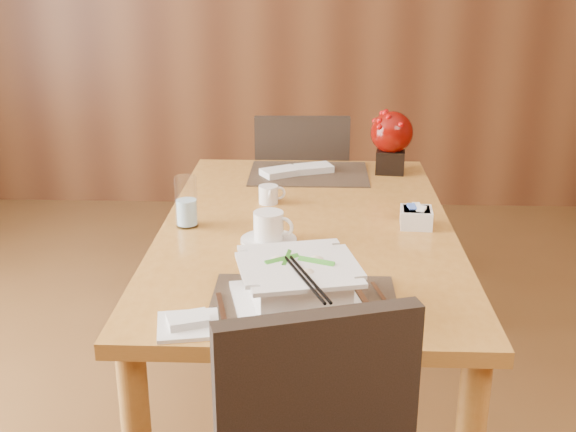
{
  "coord_description": "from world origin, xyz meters",
  "views": [
    {
      "loc": [
        0.02,
        -1.5,
        1.54
      ],
      "look_at": [
        -0.05,
        0.35,
        0.87
      ],
      "focal_mm": 45.0,
      "sensor_mm": 36.0,
      "label": 1
    }
  ],
  "objects_px": {
    "soup_setting": "(298,287)",
    "far_chair": "(301,198)",
    "creamer_jug": "(268,194)",
    "berry_decor": "(391,138)",
    "sugar_caddy": "(416,218)",
    "water_glass": "(186,202)",
    "dining_table": "(307,254)",
    "coffee_cup": "(269,229)",
    "bread_plate": "(188,325)"
  },
  "relations": [
    {
      "from": "soup_setting",
      "to": "water_glass",
      "type": "relative_size",
      "value": 2.23
    },
    {
      "from": "bread_plate",
      "to": "far_chair",
      "type": "bearing_deg",
      "value": 82.31
    },
    {
      "from": "soup_setting",
      "to": "dining_table",
      "type": "bearing_deg",
      "value": 75.76
    },
    {
      "from": "dining_table",
      "to": "coffee_cup",
      "type": "bearing_deg",
      "value": -126.93
    },
    {
      "from": "coffee_cup",
      "to": "far_chair",
      "type": "distance_m",
      "value": 1.17
    },
    {
      "from": "berry_decor",
      "to": "bread_plate",
      "type": "bearing_deg",
      "value": -114.46
    },
    {
      "from": "berry_decor",
      "to": "bread_plate",
      "type": "height_order",
      "value": "berry_decor"
    },
    {
      "from": "dining_table",
      "to": "sugar_caddy",
      "type": "bearing_deg",
      "value": 0.33
    },
    {
      "from": "dining_table",
      "to": "soup_setting",
      "type": "bearing_deg",
      "value": -91.28
    },
    {
      "from": "soup_setting",
      "to": "berry_decor",
      "type": "xyz_separation_m",
      "value": [
        0.33,
        1.16,
        0.08
      ]
    },
    {
      "from": "dining_table",
      "to": "coffee_cup",
      "type": "distance_m",
      "value": 0.23
    },
    {
      "from": "soup_setting",
      "to": "far_chair",
      "type": "relative_size",
      "value": 0.39
    },
    {
      "from": "soup_setting",
      "to": "sugar_caddy",
      "type": "distance_m",
      "value": 0.67
    },
    {
      "from": "dining_table",
      "to": "berry_decor",
      "type": "relative_size",
      "value": 6.3
    },
    {
      "from": "dining_table",
      "to": "creamer_jug",
      "type": "xyz_separation_m",
      "value": [
        -0.13,
        0.21,
        0.13
      ]
    },
    {
      "from": "creamer_jug",
      "to": "far_chair",
      "type": "xyz_separation_m",
      "value": [
        0.1,
        0.78,
        -0.27
      ]
    },
    {
      "from": "far_chair",
      "to": "berry_decor",
      "type": "bearing_deg",
      "value": 129.61
    },
    {
      "from": "dining_table",
      "to": "sugar_caddy",
      "type": "xyz_separation_m",
      "value": [
        0.34,
        0.0,
        0.13
      ]
    },
    {
      "from": "creamer_jug",
      "to": "far_chair",
      "type": "relative_size",
      "value": 0.09
    },
    {
      "from": "berry_decor",
      "to": "bread_plate",
      "type": "distance_m",
      "value": 1.39
    },
    {
      "from": "sugar_caddy",
      "to": "creamer_jug",
      "type": "bearing_deg",
      "value": 156.37
    },
    {
      "from": "dining_table",
      "to": "soup_setting",
      "type": "distance_m",
      "value": 0.59
    },
    {
      "from": "bread_plate",
      "to": "creamer_jug",
      "type": "bearing_deg",
      "value": 81.76
    },
    {
      "from": "berry_decor",
      "to": "far_chair",
      "type": "xyz_separation_m",
      "value": [
        -0.35,
        0.4,
        -0.38
      ]
    },
    {
      "from": "dining_table",
      "to": "bread_plate",
      "type": "distance_m",
      "value": 0.72
    },
    {
      "from": "soup_setting",
      "to": "far_chair",
      "type": "distance_m",
      "value": 1.59
    },
    {
      "from": "berry_decor",
      "to": "far_chair",
      "type": "height_order",
      "value": "berry_decor"
    },
    {
      "from": "creamer_jug",
      "to": "bread_plate",
      "type": "height_order",
      "value": "creamer_jug"
    },
    {
      "from": "sugar_caddy",
      "to": "bread_plate",
      "type": "height_order",
      "value": "sugar_caddy"
    },
    {
      "from": "soup_setting",
      "to": "coffee_cup",
      "type": "xyz_separation_m",
      "value": [
        -0.1,
        0.42,
        -0.02
      ]
    },
    {
      "from": "soup_setting",
      "to": "water_glass",
      "type": "height_order",
      "value": "water_glass"
    },
    {
      "from": "soup_setting",
      "to": "bread_plate",
      "type": "height_order",
      "value": "soup_setting"
    },
    {
      "from": "creamer_jug",
      "to": "berry_decor",
      "type": "height_order",
      "value": "berry_decor"
    },
    {
      "from": "sugar_caddy",
      "to": "far_chair",
      "type": "bearing_deg",
      "value": 110.67
    },
    {
      "from": "bread_plate",
      "to": "berry_decor",
      "type": "bearing_deg",
      "value": 65.54
    },
    {
      "from": "water_glass",
      "to": "dining_table",
      "type": "bearing_deg",
      "value": 3.24
    },
    {
      "from": "far_chair",
      "to": "water_glass",
      "type": "bearing_deg",
      "value": 69.87
    },
    {
      "from": "coffee_cup",
      "to": "water_glass",
      "type": "height_order",
      "value": "water_glass"
    },
    {
      "from": "bread_plate",
      "to": "water_glass",
      "type": "bearing_deg",
      "value": 99.81
    },
    {
      "from": "creamer_jug",
      "to": "sugar_caddy",
      "type": "distance_m",
      "value": 0.51
    },
    {
      "from": "berry_decor",
      "to": "sugar_caddy",
      "type": "bearing_deg",
      "value": -87.72
    },
    {
      "from": "dining_table",
      "to": "water_glass",
      "type": "xyz_separation_m",
      "value": [
        -0.37,
        -0.02,
        0.18
      ]
    },
    {
      "from": "creamer_jug",
      "to": "berry_decor",
      "type": "relative_size",
      "value": 0.35
    },
    {
      "from": "creamer_jug",
      "to": "berry_decor",
      "type": "bearing_deg",
      "value": 26.4
    },
    {
      "from": "water_glass",
      "to": "creamer_jug",
      "type": "distance_m",
      "value": 0.33
    },
    {
      "from": "coffee_cup",
      "to": "creamer_jug",
      "type": "xyz_separation_m",
      "value": [
        -0.02,
        0.35,
        -0.01
      ]
    },
    {
      "from": "berry_decor",
      "to": "dining_table",
      "type": "bearing_deg",
      "value": -117.84
    },
    {
      "from": "sugar_caddy",
      "to": "bread_plate",
      "type": "bearing_deg",
      "value": -131.81
    },
    {
      "from": "far_chair",
      "to": "sugar_caddy",
      "type": "bearing_deg",
      "value": 108.87
    },
    {
      "from": "soup_setting",
      "to": "bread_plate",
      "type": "bearing_deg",
      "value": -171.89
    }
  ]
}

